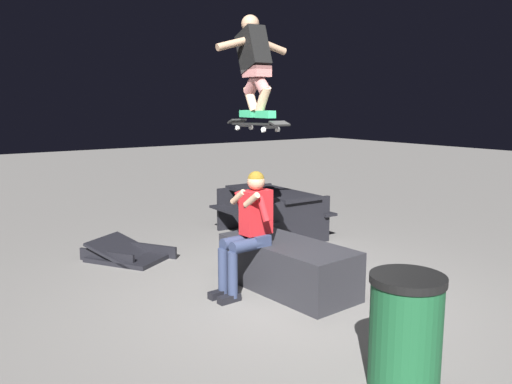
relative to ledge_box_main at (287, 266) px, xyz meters
The scene contains 8 objects.
ground_plane 0.38m from the ledge_box_main, 140.03° to the left, with size 40.00×40.00×0.00m, color slate.
ledge_box_main is the anchor object (origin of this frame).
person_sitting_on_ledge 0.69m from the ledge_box_main, 69.84° to the left, with size 0.59×0.76×1.39m.
skateboard 1.66m from the ledge_box_main, 44.45° to the left, with size 1.03×0.28×0.13m.
skater_airborne 2.35m from the ledge_box_main, 38.28° to the left, with size 0.63×0.89×1.12m.
kicker_ramp 2.44m from the ledge_box_main, 25.19° to the left, with size 1.22×1.12×0.36m.
picnic_table_back 2.51m from the ledge_box_main, 33.31° to the right, with size 1.74×1.39×0.75m.
trash_bin 2.26m from the ledge_box_main, 163.61° to the left, with size 0.56×0.56×0.88m.
Camera 1 is at (-4.27, 3.54, 2.13)m, focal length 36.58 mm.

